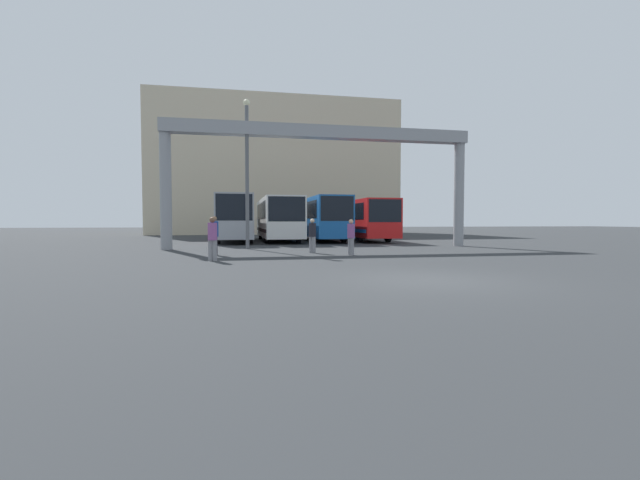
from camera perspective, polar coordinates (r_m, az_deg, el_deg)
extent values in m
plane|color=#2D3033|center=(11.38, 14.43, -5.21)|extent=(200.00, 200.00, 0.00)
cube|color=beige|center=(54.82, -6.15, 9.24)|extent=(29.01, 12.00, 15.88)
cylinder|color=gray|center=(24.21, -19.88, 6.13)|extent=(0.60, 0.60, 6.21)
cylinder|color=gray|center=(27.44, 18.04, 5.71)|extent=(0.60, 0.60, 6.21)
cube|color=gray|center=(24.91, 0.32, 14.19)|extent=(17.57, 0.80, 0.70)
cube|color=#999EA5|center=(32.37, -11.35, 3.04)|extent=(2.45, 10.56, 2.97)
cube|color=black|center=(27.12, -11.38, 4.32)|extent=(2.26, 0.06, 1.66)
cube|color=black|center=(32.38, -11.36, 4.02)|extent=(2.48, 8.98, 1.25)
cube|color=red|center=(32.38, -11.34, 1.35)|extent=(2.48, 10.03, 0.24)
cylinder|color=black|center=(29.45, -13.41, 0.50)|extent=(0.28, 1.03, 1.03)
cylinder|color=black|center=(29.45, -9.26, 0.54)|extent=(0.28, 1.03, 1.03)
cylinder|color=black|center=(35.36, -13.06, 0.83)|extent=(0.28, 1.03, 1.03)
cylinder|color=black|center=(35.36, -9.60, 0.86)|extent=(0.28, 1.03, 1.03)
cube|color=silver|center=(33.21, -5.66, 2.95)|extent=(2.58, 11.92, 2.84)
cube|color=black|center=(27.32, -4.44, 4.15)|extent=(2.38, 0.06, 1.59)
cube|color=black|center=(33.22, -5.66, 3.86)|extent=(2.61, 10.13, 1.19)
cube|color=black|center=(33.22, -5.65, 1.38)|extent=(2.61, 11.32, 0.24)
cylinder|color=black|center=(29.81, -7.18, 0.52)|extent=(0.28, 0.98, 0.98)
cylinder|color=black|center=(30.05, -2.88, 0.56)|extent=(0.28, 0.98, 0.98)
cylinder|color=black|center=(36.46, -7.94, 0.88)|extent=(0.28, 0.98, 0.98)
cylinder|color=black|center=(36.66, -4.40, 0.91)|extent=(0.28, 0.98, 0.98)
cube|color=#1959A5|center=(33.13, 0.12, 3.02)|extent=(2.40, 10.76, 2.91)
cube|color=black|center=(27.90, 2.30, 4.22)|extent=(2.21, 0.06, 1.63)
cube|color=black|center=(33.14, 0.12, 3.95)|extent=(2.43, 9.15, 1.22)
cube|color=#1966B2|center=(33.13, 0.12, 1.41)|extent=(2.43, 10.23, 0.24)
cylinder|color=black|center=(29.98, -0.69, 0.65)|extent=(0.28, 1.08, 1.08)
cylinder|color=black|center=(30.44, 3.16, 0.67)|extent=(0.28, 1.08, 1.08)
cylinder|color=black|center=(35.92, -2.46, 0.96)|extent=(0.28, 1.08, 1.08)
cylinder|color=black|center=(36.30, 0.79, 0.98)|extent=(0.28, 1.08, 1.08)
cube|color=red|center=(33.97, 5.56, 2.85)|extent=(2.49, 10.85, 2.73)
cube|color=black|center=(28.85, 8.68, 3.89)|extent=(2.29, 0.06, 1.53)
cube|color=black|center=(33.98, 5.56, 3.69)|extent=(2.52, 9.23, 1.15)
cube|color=#1966B2|center=(33.98, 5.55, 1.37)|extent=(2.52, 10.31, 0.24)
cylinder|color=black|center=(30.77, 5.26, 0.62)|extent=(0.28, 1.00, 1.00)
cylinder|color=black|center=(31.45, 9.04, 0.64)|extent=(0.28, 1.00, 1.00)
cylinder|color=black|center=(36.63, 2.55, 0.93)|extent=(0.28, 1.00, 1.00)
cylinder|color=black|center=(37.21, 5.79, 0.94)|extent=(0.28, 1.00, 1.00)
cylinder|color=gray|center=(19.27, 3.99, -0.86)|extent=(0.17, 0.17, 0.76)
cylinder|color=gray|center=(19.16, 4.31, -0.88)|extent=(0.17, 0.17, 0.76)
cylinder|color=#8C4C8C|center=(19.19, 4.16, 1.21)|extent=(0.33, 0.33, 0.64)
sphere|color=tan|center=(19.18, 4.16, 2.47)|extent=(0.21, 0.21, 0.21)
cylinder|color=gray|center=(20.36, -0.84, -0.65)|extent=(0.18, 0.18, 0.78)
cylinder|color=gray|center=(20.44, -1.21, -0.64)|extent=(0.18, 0.18, 0.78)
cylinder|color=black|center=(20.37, -1.03, 1.36)|extent=(0.34, 0.34, 0.65)
sphere|color=beige|center=(20.37, -1.03, 2.57)|extent=(0.21, 0.21, 0.21)
cylinder|color=black|center=(19.65, -13.78, -0.77)|extent=(0.19, 0.19, 0.83)
cylinder|color=black|center=(19.80, -13.98, -0.75)|extent=(0.19, 0.19, 0.83)
cylinder|color=navy|center=(19.70, -13.90, 1.45)|extent=(0.36, 0.36, 0.69)
sphere|color=#8C6647|center=(19.69, -13.92, 2.77)|extent=(0.22, 0.22, 0.22)
cylinder|color=gray|center=(16.83, -14.39, -1.37)|extent=(0.18, 0.18, 0.80)
cylinder|color=gray|center=(16.79, -13.86, -1.37)|extent=(0.18, 0.18, 0.80)
cylinder|color=#8C4C8C|center=(16.78, -14.15, 1.12)|extent=(0.35, 0.35, 0.66)
sphere|color=brown|center=(16.77, -14.17, 2.62)|extent=(0.22, 0.22, 0.22)
cylinder|color=#595B60|center=(23.80, -9.69, 8.19)|extent=(0.20, 0.20, 7.76)
sphere|color=beige|center=(24.53, -9.77, 17.60)|extent=(0.36, 0.36, 0.36)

